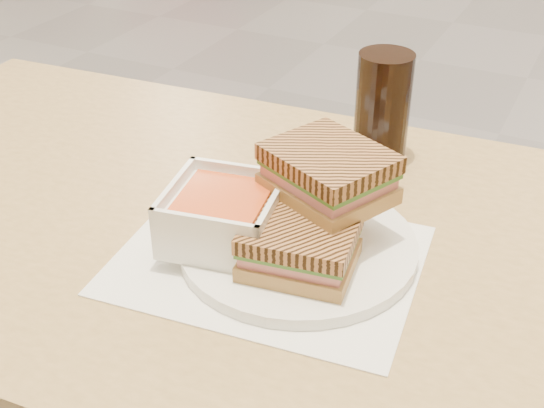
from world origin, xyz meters
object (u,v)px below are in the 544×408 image
at_px(cola_glass, 382,110).
at_px(panini_lower, 300,246).
at_px(plate, 298,245).
at_px(soup_bowl, 224,217).
at_px(main_table, 212,284).

bearing_deg(cola_glass, panini_lower, -88.00).
height_order(panini_lower, cola_glass, cola_glass).
relative_size(plate, cola_glass, 1.72).
bearing_deg(panini_lower, cola_glass, 92.00).
distance_m(plate, cola_glass, 0.26).
distance_m(soup_bowl, panini_lower, 0.10).
distance_m(main_table, cola_glass, 0.34).
distance_m(plate, panini_lower, 0.06).
height_order(plate, soup_bowl, soup_bowl).
bearing_deg(soup_bowl, panini_lower, -5.90).
bearing_deg(plate, panini_lower, -64.04).
bearing_deg(plate, soup_bowl, -156.76).
xyz_separation_m(main_table, soup_bowl, (0.06, -0.06, 0.16)).
xyz_separation_m(plate, cola_glass, (0.01, 0.25, 0.07)).
distance_m(main_table, panini_lower, 0.23).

